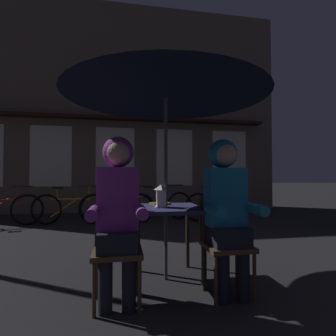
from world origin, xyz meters
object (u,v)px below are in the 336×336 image
Objects in this scene: book at (160,204)px; potted_plant at (219,193)px; lantern at (161,195)px; person_right_hooded at (226,199)px; cafe_table at (166,217)px; bicycle_fifth at (217,205)px; patio_umbrella at (166,80)px; bicycle_fourth at (160,206)px; bicycle_second at (71,208)px; person_left_hooded at (118,201)px; chair_left at (118,242)px; chair_right at (224,238)px; bicycle_third at (117,207)px.

potted_plant is (2.37, 4.32, -0.21)m from book.
lantern is 0.17× the size of person_right_hooded.
person_right_hooded is at bearing -41.57° from cafe_table.
potted_plant is at bearing 66.38° from bicycle_fifth.
potted_plant is at bearing 69.46° from person_right_hooded.
lantern is at bearing -137.53° from patio_umbrella.
bicycle_fourth is 8.29× the size of book.
lantern is (-0.06, -0.05, -1.20)m from patio_umbrella.
bicycle_second is at bearing 113.57° from lantern.
person_left_hooded is 1.00× the size of person_right_hooded.
patio_umbrella is 4.04m from bicycle_second.
patio_umbrella is 2.66× the size of chair_left.
bicycle_fourth is 1.80× the size of potted_plant.
patio_umbrella is at bearing 42.47° from lantern.
bicycle_fifth is (1.31, 3.64, -0.14)m from chair_right.
bicycle_second is 3.32m from bicycle_fifth.
cafe_table is at bearing -99.90° from book.
bicycle_second is 1.82× the size of potted_plant.
cafe_table is 0.62m from chair_right.
patio_umbrella reaches higher than potted_plant.
person_right_hooded is 0.83× the size of bicycle_second.
book is at bearing -118.69° from potted_plant.
patio_umbrella reaches higher than person_right_hooded.
chair_right is 0.52× the size of bicycle_second.
bicycle_second and bicycle_fourth have the same top height.
chair_left is at bearing -103.52° from bicycle_fourth.
person_right_hooded is at bearing 0.00° from person_left_hooded.
person_left_hooded is at bearing 180.00° from person_right_hooded.
lantern is 0.25× the size of potted_plant.
potted_plant reaches higher than bicycle_third.
person_right_hooded is (0.54, -0.37, -0.01)m from lantern.
chair_left is 0.62× the size of person_left_hooded.
bicycle_fifth is (1.79, 3.27, -0.29)m from cafe_table.
bicycle_third is (-0.48, 3.33, -0.51)m from lantern.
bicycle_fifth reaches higher than cafe_table.
chair_left reaches higher than bicycle_fifth.
chair_right is 0.81m from book.
bicycle_third is (-0.05, 3.64, -0.14)m from chair_left.
lantern is at bearing -114.46° from book.
chair_right is at bearing 90.00° from person_right_hooded.
person_left_hooded and person_right_hooded have the same top height.
chair_right is (0.48, -0.37, -0.15)m from cafe_table.
lantern is at bearing -81.86° from bicycle_third.
bicycle_fourth is at bearing 90.54° from person_right_hooded.
person_right_hooded reaches higher than bicycle_fourth.
chair_left is at bearing -142.45° from patio_umbrella.
lantern is 0.56m from person_left_hooded.
chair_left is 0.52× the size of bicycle_second.
bicycle_third is 3.13m from potted_plant.
person_left_hooded is at bearing -74.36° from bicycle_second.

